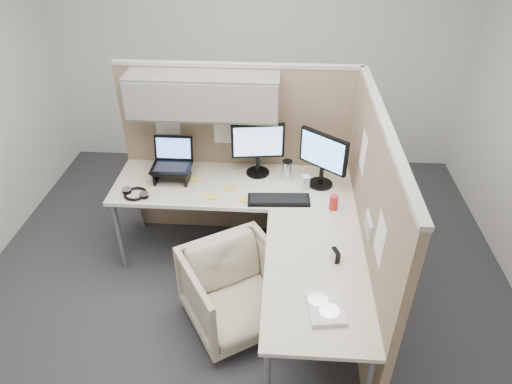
# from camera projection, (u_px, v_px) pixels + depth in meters

# --- Properties ---
(ground) EXTENTS (4.50, 4.50, 0.00)m
(ground) POSITION_uv_depth(u_px,v_px,m) (242.00, 294.00, 3.76)
(ground) COLOR #2C2C30
(ground) RESTS_ON ground
(partition_back) EXTENTS (2.00, 0.36, 1.63)m
(partition_back) POSITION_uv_depth(u_px,v_px,m) (223.00, 128.00, 3.84)
(partition_back) COLOR #8D755C
(partition_back) RESTS_ON ground
(partition_right) EXTENTS (0.07, 2.03, 1.63)m
(partition_right) POSITION_uv_depth(u_px,v_px,m) (367.00, 225.00, 3.19)
(partition_right) COLOR #8D755C
(partition_right) RESTS_ON ground
(desk) EXTENTS (2.00, 1.98, 0.73)m
(desk) POSITION_uv_depth(u_px,v_px,m) (258.00, 219.00, 3.47)
(desk) COLOR beige
(desk) RESTS_ON ground
(office_chair) EXTENTS (0.91, 0.90, 0.70)m
(office_chair) POSITION_uv_depth(u_px,v_px,m) (236.00, 288.00, 3.34)
(office_chair) COLOR beige
(office_chair) RESTS_ON ground
(monitor_left) EXTENTS (0.44, 0.20, 0.47)m
(monitor_left) POSITION_uv_depth(u_px,v_px,m) (258.00, 145.00, 3.78)
(monitor_left) COLOR black
(monitor_left) RESTS_ON desk
(monitor_right) EXTENTS (0.36, 0.31, 0.47)m
(monitor_right) POSITION_uv_depth(u_px,v_px,m) (323.00, 156.00, 3.63)
(monitor_right) COLOR black
(monitor_right) RESTS_ON desk
(laptop_station) EXTENTS (0.33, 0.28, 0.34)m
(laptop_station) POSITION_uv_depth(u_px,v_px,m) (172.00, 165.00, 3.79)
(laptop_station) COLOR black
(laptop_station) RESTS_ON desk
(keyboard) EXTENTS (0.50, 0.19, 0.02)m
(keyboard) POSITION_uv_depth(u_px,v_px,m) (279.00, 200.00, 3.58)
(keyboard) COLOR black
(keyboard) RESTS_ON desk
(mouse) EXTENTS (0.09, 0.07, 0.03)m
(mouse) POSITION_uv_depth(u_px,v_px,m) (305.00, 199.00, 3.59)
(mouse) COLOR black
(mouse) RESTS_ON desk
(travel_mug) EXTENTS (0.08, 0.08, 0.17)m
(travel_mug) POSITION_uv_depth(u_px,v_px,m) (287.00, 170.00, 3.81)
(travel_mug) COLOR silver
(travel_mug) RESTS_ON desk
(soda_can_green) EXTENTS (0.07, 0.07, 0.12)m
(soda_can_green) POSITION_uv_depth(u_px,v_px,m) (334.00, 203.00, 3.47)
(soda_can_green) COLOR #B21E1E
(soda_can_green) RESTS_ON desk
(soda_can_silver) EXTENTS (0.07, 0.07, 0.12)m
(soda_can_silver) POSITION_uv_depth(u_px,v_px,m) (306.00, 183.00, 3.70)
(soda_can_silver) COLOR silver
(soda_can_silver) RESTS_ON desk
(sticky_note_b) EXTENTS (0.08, 0.08, 0.01)m
(sticky_note_b) POSITION_uv_depth(u_px,v_px,m) (244.00, 199.00, 3.60)
(sticky_note_b) COLOR gold
(sticky_note_b) RESTS_ON desk
(sticky_note_c) EXTENTS (0.09, 0.09, 0.01)m
(sticky_note_c) POSITION_uv_depth(u_px,v_px,m) (195.00, 179.00, 3.84)
(sticky_note_c) COLOR gold
(sticky_note_c) RESTS_ON desk
(sticky_note_a) EXTENTS (0.09, 0.09, 0.01)m
(sticky_note_a) POSITION_uv_depth(u_px,v_px,m) (212.00, 197.00, 3.63)
(sticky_note_a) COLOR gold
(sticky_note_a) RESTS_ON desk
(sticky_note_d) EXTENTS (0.10, 0.10, 0.01)m
(sticky_note_d) POSITION_uv_depth(u_px,v_px,m) (229.00, 188.00, 3.74)
(sticky_note_d) COLOR gold
(sticky_note_d) RESTS_ON desk
(headphones) EXTENTS (0.24, 0.24, 0.03)m
(headphones) POSITION_uv_depth(u_px,v_px,m) (135.00, 194.00, 3.65)
(headphones) COLOR black
(headphones) RESTS_ON desk
(paper_stack) EXTENTS (0.24, 0.29, 0.03)m
(paper_stack) POSITION_uv_depth(u_px,v_px,m) (325.00, 308.00, 2.67)
(paper_stack) COLOR white
(paper_stack) RESTS_ON desk
(desk_clock) EXTENTS (0.06, 0.09, 0.08)m
(desk_clock) POSITION_uv_depth(u_px,v_px,m) (335.00, 255.00, 3.01)
(desk_clock) COLOR black
(desk_clock) RESTS_ON desk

